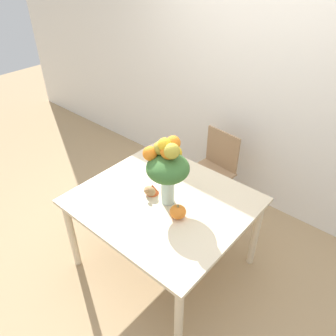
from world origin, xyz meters
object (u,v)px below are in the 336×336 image
Objects in this scene: flower_vase at (167,164)px; dining_chair_near_window at (212,171)px; pumpkin at (178,212)px; turkey_figurine at (151,190)px.

flower_vase is 0.64× the size of dining_chair_near_window.
pumpkin is 0.14× the size of dining_chair_near_window.
flower_vase is 0.34m from turkey_figurine.
flower_vase reaches higher than turkey_figurine.
dining_chair_near_window is (-0.03, 0.95, -0.34)m from turkey_figurine.
turkey_figurine is at bearing 169.06° from pumpkin.
pumpkin is at bearing -64.59° from dining_chair_near_window.
turkey_figurine is (-0.15, -0.03, -0.30)m from flower_vase.
flower_vase is at bearing 10.05° from turkey_figurine.
pumpkin is 0.33m from turkey_figurine.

